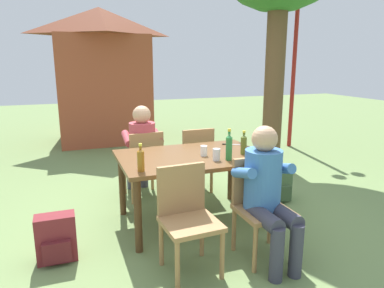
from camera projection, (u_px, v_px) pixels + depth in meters
name	position (u px, v px, depth m)	size (l,w,h in m)	color
ground_plane	(192.00, 221.00, 3.89)	(24.00, 24.00, 0.00)	#6B844C
dining_table	(192.00, 163.00, 3.74)	(1.51, 1.03, 0.74)	brown
chair_far_left	(144.00, 161.00, 4.41)	(0.48, 0.48, 0.87)	#A37547
chair_near_right	(260.00, 202.00, 3.15)	(0.44, 0.44, 0.87)	#A37547
chair_near_left	(187.00, 213.00, 2.92)	(0.46, 0.46, 0.87)	#A37547
chair_far_right	(195.00, 156.00, 4.64)	(0.45, 0.45, 0.87)	#A37547
person_in_white_shirt	(141.00, 146.00, 4.47)	(0.47, 0.61, 1.18)	#B7424C
person_in_plaid_shirt	(267.00, 188.00, 3.01)	(0.47, 0.61, 1.18)	#3D70B2
bottle_green	(229.00, 147.00, 3.51)	(0.06, 0.06, 0.32)	#287A38
bottle_olive	(244.00, 144.00, 3.74)	(0.06, 0.06, 0.25)	#566623
bottle_amber	(141.00, 159.00, 3.15)	(0.06, 0.06, 0.26)	#996019
cup_glass	(216.00, 155.00, 3.51)	(0.07, 0.07, 0.12)	silver
cup_white	(204.00, 151.00, 3.69)	(0.07, 0.07, 0.11)	white
table_knife	(231.00, 144.00, 4.18)	(0.22, 0.13, 0.01)	silver
backpack_by_near_side	(278.00, 186.00, 4.41)	(0.31, 0.23, 0.41)	#47663D
backpack_by_far_side	(56.00, 239.00, 3.08)	(0.33, 0.24, 0.42)	maroon
brick_kiosk	(102.00, 73.00, 7.50)	(2.12, 1.70, 2.77)	#9E472D
lamp_post	(296.00, 39.00, 6.80)	(0.56, 0.20, 3.00)	maroon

